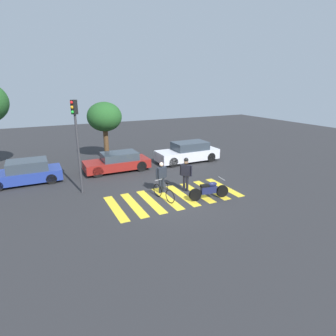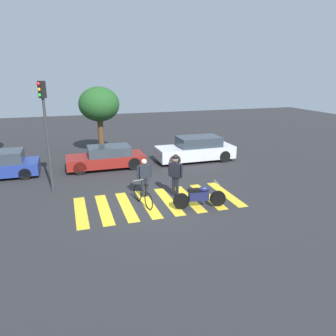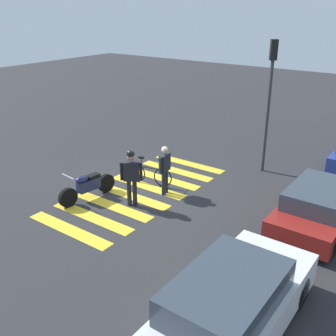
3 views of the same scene
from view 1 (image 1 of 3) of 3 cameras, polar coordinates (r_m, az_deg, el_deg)
name	(u,v)px [view 1 (image 1 of 3)]	position (r m, az deg, el deg)	size (l,w,h in m)	color
ground_plane	(175,197)	(14.45, 1.40, -5.96)	(60.00, 60.00, 0.00)	#2B2B2D
police_motorcycle	(209,190)	(14.18, 8.45, -4.60)	(2.16, 0.62, 1.04)	black
leaning_bicycle	(164,193)	(13.96, -0.89, -5.11)	(0.52, 1.70, 1.01)	black
officer_on_foot	(186,172)	(14.87, 3.72, -0.76)	(0.48, 0.56, 1.88)	black
officer_by_motorcycle	(161,176)	(14.64, -1.37, -1.57)	(0.67, 0.28, 1.70)	#1E232D
crosswalk_stripes	(175,197)	(14.45, 1.40, -5.94)	(6.75, 3.09, 0.01)	yellow
car_blue_hatchback	(26,173)	(18.22, -27.35, -0.85)	(4.05, 1.79, 1.37)	black
car_maroon_wagon	(118,162)	(18.78, -10.38, 1.22)	(4.28, 1.77, 1.26)	black
car_white_van	(188,152)	(20.73, 4.13, 3.24)	(4.68, 1.82, 1.49)	black
traffic_light_pole	(76,133)	(14.79, -18.39, 6.79)	(0.35, 0.33, 4.89)	#38383D
street_tree_mid	(104,117)	(21.46, -12.99, 10.17)	(2.56, 2.56, 4.37)	brown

